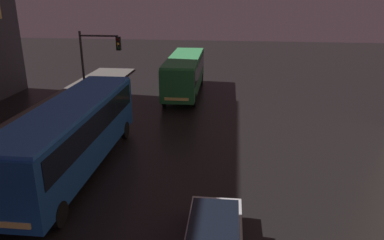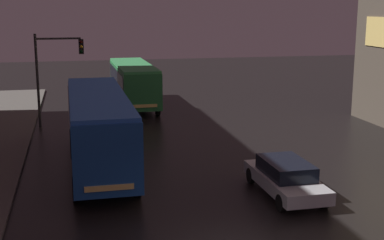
{
  "view_description": "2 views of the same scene",
  "coord_description": "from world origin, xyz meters",
  "px_view_note": "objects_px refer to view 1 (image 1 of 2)",
  "views": [
    {
      "loc": [
        3.91,
        -5.42,
        8.34
      ],
      "look_at": [
        1.67,
        13.68,
        1.61
      ],
      "focal_mm": 35.0,
      "sensor_mm": 36.0,
      "label": 1
    },
    {
      "loc": [
        -4.54,
        -13.97,
        7.31
      ],
      "look_at": [
        1.11,
        11.33,
        1.75
      ],
      "focal_mm": 50.0,
      "sensor_mm": 36.0,
      "label": 2
    }
  ],
  "objects_px": {
    "bus_far": "(185,71)",
    "traffic_light_main": "(96,59)",
    "bus_near": "(73,130)",
    "car_taxi": "(214,237)"
  },
  "relations": [
    {
      "from": "bus_near",
      "to": "traffic_light_main",
      "type": "relative_size",
      "value": 2.06
    },
    {
      "from": "bus_near",
      "to": "bus_far",
      "type": "bearing_deg",
      "value": -103.14
    },
    {
      "from": "bus_near",
      "to": "bus_far",
      "type": "distance_m",
      "value": 15.03
    },
    {
      "from": "bus_far",
      "to": "traffic_light_main",
      "type": "bearing_deg",
      "value": 44.5
    },
    {
      "from": "bus_far",
      "to": "car_taxi",
      "type": "relative_size",
      "value": 2.11
    },
    {
      "from": "bus_far",
      "to": "car_taxi",
      "type": "height_order",
      "value": "bus_far"
    },
    {
      "from": "bus_far",
      "to": "car_taxi",
      "type": "bearing_deg",
      "value": 99.39
    },
    {
      "from": "car_taxi",
      "to": "bus_near",
      "type": "bearing_deg",
      "value": -38.31
    },
    {
      "from": "bus_far",
      "to": "traffic_light_main",
      "type": "relative_size",
      "value": 1.75
    },
    {
      "from": "bus_near",
      "to": "traffic_light_main",
      "type": "xyz_separation_m",
      "value": [
        -2.12,
        9.18,
        1.73
      ]
    }
  ]
}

